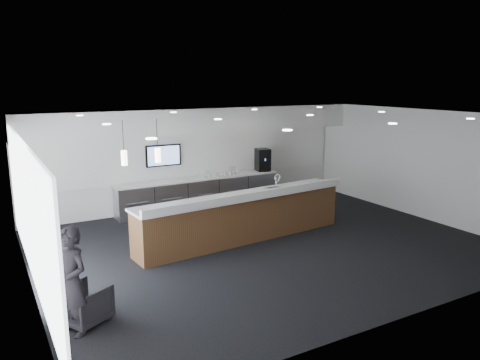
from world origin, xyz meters
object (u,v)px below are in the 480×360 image
coffee_machine (263,160)px  armchair (85,304)px  lounge_guest (72,281)px  service_counter (243,216)px

coffee_machine → armchair: 8.49m
coffee_machine → lounge_guest: 8.76m
coffee_machine → armchair: bearing=-130.0°
coffee_machine → lounge_guest: bearing=-129.6°
service_counter → armchair: (-4.15, -2.20, -0.26)m
service_counter → coffee_machine: 3.98m
coffee_machine → armchair: (-6.60, -5.25, -0.99)m
coffee_machine → service_counter: bearing=-117.4°
service_counter → armchair: service_counter is taller
armchair → lounge_guest: size_ratio=0.41×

